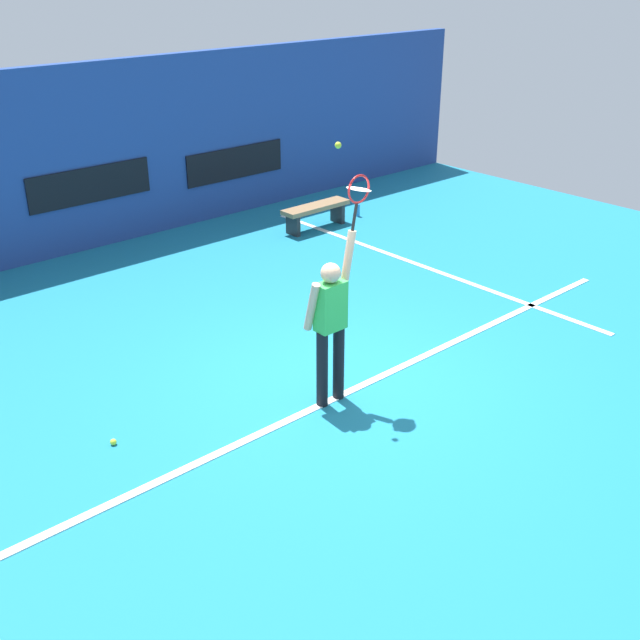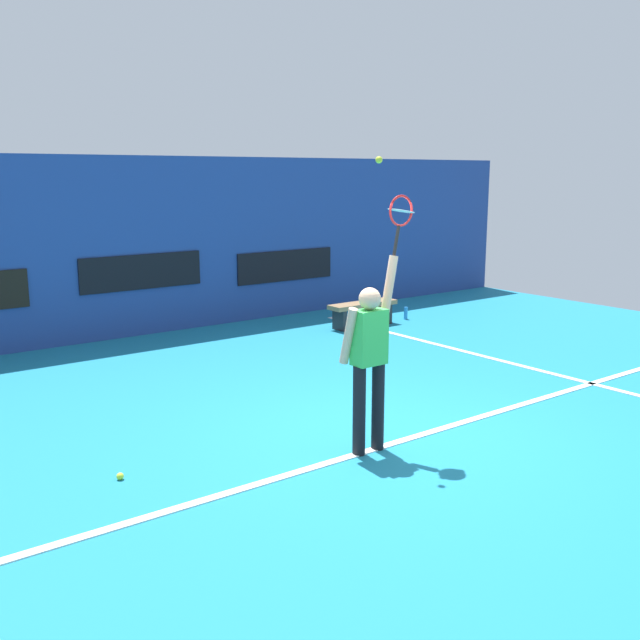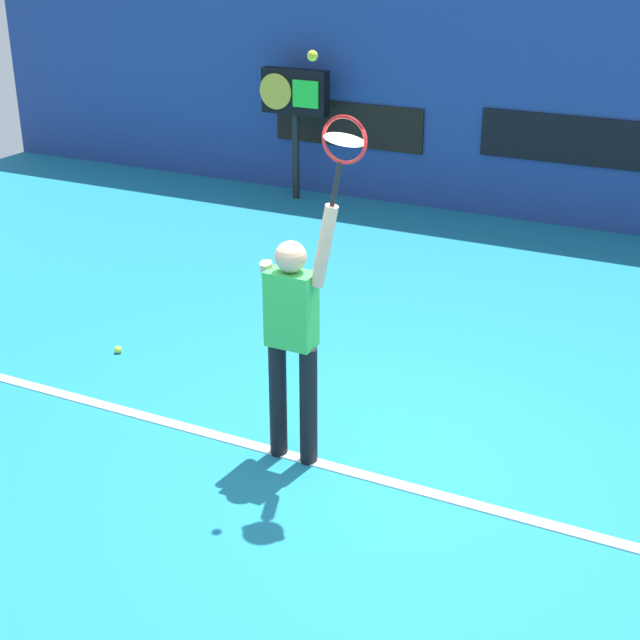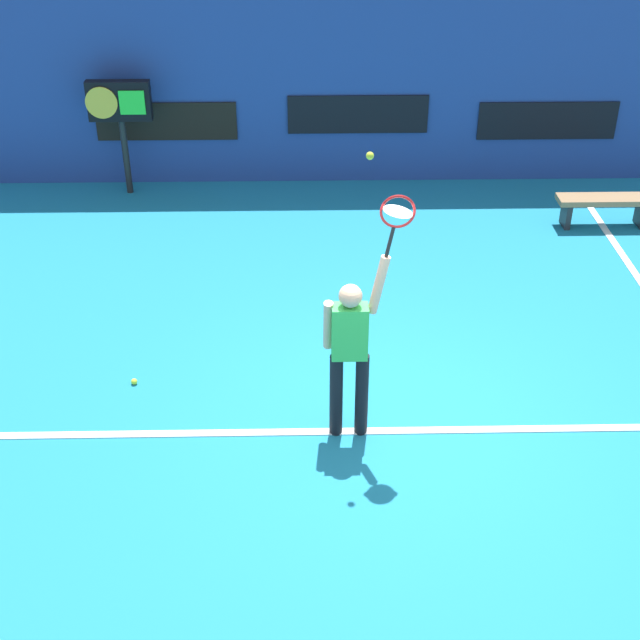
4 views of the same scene
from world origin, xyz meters
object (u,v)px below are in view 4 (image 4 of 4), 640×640
object	(u,v)px
tennis_player	(350,348)
tennis_racket	(397,215)
spare_ball	(134,382)
court_bench	(605,204)
scoreboard_clock	(119,106)
tennis_ball	(370,156)

from	to	relation	value
tennis_player	tennis_racket	xyz separation A→B (m)	(0.38, -0.00, 1.37)
tennis_racket	spare_ball	bearing A→B (deg)	162.02
tennis_racket	court_bench	world-z (taller)	tennis_racket
tennis_racket	scoreboard_clock	distance (m)	7.10
tennis_player	scoreboard_clock	world-z (taller)	tennis_player
court_bench	tennis_player	bearing A→B (deg)	-130.05
tennis_player	spare_ball	bearing A→B (deg)	159.34
spare_ball	tennis_racket	bearing A→B (deg)	-17.98
tennis_ball	scoreboard_clock	distance (m)	7.03
court_bench	spare_ball	xyz separation A→B (m)	(-6.23, -3.85, -0.30)
court_bench	spare_ball	world-z (taller)	court_bench
tennis_ball	scoreboard_clock	xyz separation A→B (m)	(-3.31, 6.01, -1.51)
tennis_player	court_bench	world-z (taller)	tennis_player
court_bench	spare_ball	bearing A→B (deg)	-148.33
tennis_racket	tennis_ball	bearing A→B (deg)	166.86
tennis_racket	spare_ball	distance (m)	3.65
tennis_ball	court_bench	world-z (taller)	tennis_ball
tennis_player	tennis_racket	world-z (taller)	tennis_racket
tennis_player	spare_ball	size ratio (longest dim) A/B	29.24
tennis_racket	tennis_ball	xyz separation A→B (m)	(-0.24, 0.06, 0.52)
tennis_player	tennis_ball	distance (m)	1.90
tennis_ball	tennis_player	bearing A→B (deg)	-159.03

